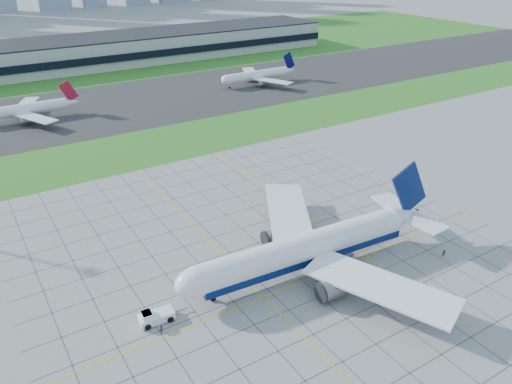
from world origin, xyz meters
TOP-DOWN VIEW (x-y plane):
  - ground at (0.00, 0.00)m, footprint 1400.00×1400.00m
  - grass_median at (0.00, 90.00)m, footprint 700.00×35.00m
  - asphalt_taxiway at (0.00, 145.00)m, footprint 700.00×75.00m
  - grass_far at (0.00, 255.00)m, footprint 700.00×145.00m
  - apron_markings at (0.43, 11.09)m, footprint 120.00×130.00m
  - terminal at (40.00, 229.87)m, footprint 260.00×43.00m
  - airliner at (2.94, 1.11)m, footprint 64.60×65.31m
  - pushback_tug at (-31.69, 2.91)m, footprint 9.88×3.79m
  - crew_near at (-31.75, -0.44)m, footprint 0.69×0.67m
  - crew_far at (33.52, -11.54)m, footprint 0.96×0.85m
  - distant_jet_1 at (-30.29, 144.08)m, footprint 38.27×42.66m
  - distant_jet_2 at (79.65, 142.80)m, footprint 41.31×42.66m

SIDE VIEW (x-z plane):
  - ground at x=0.00m, z-range 0.00..0.00m
  - apron_markings at x=0.43m, z-range 0.00..0.03m
  - grass_median at x=0.00m, z-range 0.00..0.04m
  - grass_far at x=0.00m, z-range 0.00..0.04m
  - asphalt_taxiway at x=0.00m, z-range 0.01..0.05m
  - crew_near at x=-31.75m, z-range 0.00..1.60m
  - crew_far at x=33.52m, z-range 0.00..1.63m
  - pushback_tug at x=-31.69m, z-range -0.15..2.58m
  - distant_jet_1 at x=-30.29m, z-range -2.55..11.52m
  - distant_jet_2 at x=79.65m, z-range -2.55..11.52m
  - airliner at x=2.94m, z-range -4.60..15.72m
  - terminal at x=40.00m, z-range -0.01..15.79m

